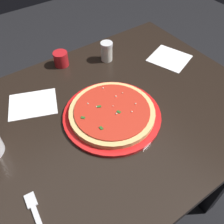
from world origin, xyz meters
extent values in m
plane|color=black|center=(0.00, 0.00, 0.00)|extent=(5.00, 5.00, 0.00)
cube|color=black|center=(-0.41, -0.29, 0.36)|extent=(0.06, 0.06, 0.72)
cube|color=black|center=(0.00, 0.00, 0.74)|extent=(0.96, 0.73, 0.03)
cylinder|color=red|center=(0.01, 0.02, 0.76)|extent=(0.30, 0.30, 0.01)
cylinder|color=#DBB26B|center=(0.01, 0.02, 0.77)|extent=(0.26, 0.26, 0.02)
cylinder|color=red|center=(0.01, 0.02, 0.78)|extent=(0.23, 0.23, 0.00)
sphere|color=#EFEACC|center=(0.06, -0.04, 0.78)|extent=(0.00, 0.00, 0.00)
sphere|color=#EFEACC|center=(0.04, -0.01, 0.78)|extent=(0.00, 0.00, 0.00)
sphere|color=#EFEACC|center=(-0.06, -0.02, 0.78)|extent=(0.00, 0.00, 0.00)
sphere|color=#EFEACC|center=(-0.06, 0.04, 0.78)|extent=(0.00, 0.00, 0.00)
sphere|color=#EFEACC|center=(-0.03, -0.02, 0.78)|extent=(0.00, 0.00, 0.00)
sphere|color=#EFEACC|center=(0.01, 0.04, 0.78)|extent=(0.01, 0.01, 0.01)
sphere|color=#EFEACC|center=(0.00, 0.01, 0.78)|extent=(0.00, 0.00, 0.00)
sphere|color=#EFEACC|center=(-0.02, -0.07, 0.78)|extent=(0.00, 0.00, 0.00)
sphere|color=#EFEACC|center=(-0.03, 0.06, 0.78)|extent=(0.00, 0.00, 0.00)
cube|color=#23561E|center=(0.10, 0.00, 0.78)|extent=(0.01, 0.01, 0.00)
cube|color=#23561E|center=(0.08, 0.06, 0.78)|extent=(0.01, 0.01, 0.00)
cube|color=#23561E|center=(0.04, -0.01, 0.78)|extent=(0.01, 0.01, 0.00)
cube|color=#23561E|center=(0.00, 0.04, 0.78)|extent=(0.01, 0.01, 0.00)
cylinder|color=#B2191E|center=(0.02, -0.30, 0.78)|extent=(0.05, 0.05, 0.05)
cube|color=white|center=(-0.35, -0.10, 0.75)|extent=(0.17, 0.18, 0.00)
cube|color=white|center=(0.19, -0.17, 0.75)|extent=(0.18, 0.17, 0.00)
cube|color=silver|center=(0.32, 0.13, 0.76)|extent=(0.03, 0.04, 0.00)
cylinder|color=silver|center=(-0.14, -0.23, 0.78)|extent=(0.04, 0.04, 0.06)
cylinder|color=silver|center=(-0.14, -0.23, 0.82)|extent=(0.05, 0.05, 0.01)
camera|label=1|loc=(0.31, 0.44, 1.33)|focal=39.94mm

